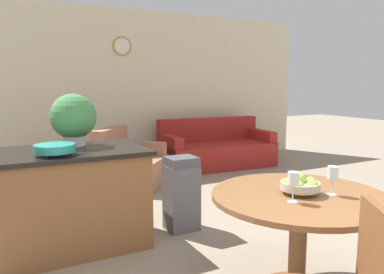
% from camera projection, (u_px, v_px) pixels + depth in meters
% --- Properties ---
extents(wall_back, '(8.00, 0.09, 2.70)m').
position_uv_depth(wall_back, '(104.00, 89.00, 6.27)').
color(wall_back, beige).
rests_on(wall_back, ground_plane).
extents(dining_table, '(1.18, 1.18, 0.72)m').
position_uv_depth(dining_table, '(299.00, 217.00, 2.51)').
color(dining_table, brown).
rests_on(dining_table, ground_plane).
extents(fruit_bowl, '(0.26, 0.26, 0.15)m').
position_uv_depth(fruit_bowl, '(300.00, 185.00, 2.48)').
color(fruit_bowl, '#B7B29E').
rests_on(fruit_bowl, dining_table).
extents(wine_glass_left, '(0.07, 0.07, 0.19)m').
position_uv_depth(wine_glass_left, '(293.00, 180.00, 2.29)').
color(wine_glass_left, silver).
rests_on(wine_glass_left, dining_table).
extents(wine_glass_right, '(0.07, 0.07, 0.19)m').
position_uv_depth(wine_glass_right, '(333.00, 174.00, 2.45)').
color(wine_glass_right, silver).
rests_on(wine_glass_right, dining_table).
extents(kitchen_island, '(1.33, 0.86, 0.88)m').
position_uv_depth(kitchen_island, '(69.00, 198.00, 3.31)').
color(kitchen_island, brown).
rests_on(kitchen_island, ground_plane).
extents(teal_bowl, '(0.32, 0.32, 0.09)m').
position_uv_depth(teal_bowl, '(55.00, 148.00, 2.99)').
color(teal_bowl, teal).
rests_on(teal_bowl, kitchen_island).
extents(potted_plant, '(0.42, 0.42, 0.48)m').
position_uv_depth(potted_plant, '(73.00, 118.00, 3.42)').
color(potted_plant, beige).
rests_on(potted_plant, kitchen_island).
extents(trash_bin, '(0.30, 0.26, 0.74)m').
position_uv_depth(trash_bin, '(181.00, 194.00, 3.71)').
color(trash_bin, '#56565B').
rests_on(trash_bin, ground_plane).
extents(couch, '(1.98, 1.05, 0.83)m').
position_uv_depth(couch, '(216.00, 150.00, 6.62)').
color(couch, maroon).
rests_on(couch, ground_plane).
extents(armchair, '(1.17, 1.17, 0.82)m').
position_uv_depth(armchair, '(129.00, 166.00, 5.32)').
color(armchair, '#A87056').
rests_on(armchair, ground_plane).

